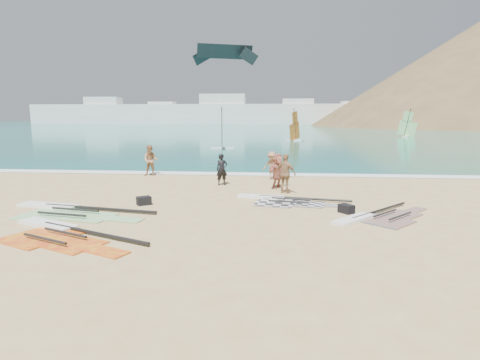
# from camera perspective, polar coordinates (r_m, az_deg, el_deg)

# --- Properties ---
(ground) EXTENTS (300.00, 300.00, 0.00)m
(ground) POSITION_cam_1_polar(r_m,az_deg,el_deg) (13.82, -4.36, -6.72)
(ground) COLOR tan
(ground) RESTS_ON ground
(sea) EXTENTS (300.00, 240.00, 0.06)m
(sea) POSITION_cam_1_polar(r_m,az_deg,el_deg) (145.16, 4.51, 7.73)
(sea) COLOR #0D5F5A
(sea) RESTS_ON ground
(surf_line) EXTENTS (300.00, 1.20, 0.04)m
(surf_line) POSITION_cam_1_polar(r_m,az_deg,el_deg) (25.78, 0.24, 0.78)
(surf_line) COLOR white
(surf_line) RESTS_ON ground
(far_town) EXTENTS (160.00, 8.00, 12.00)m
(far_town) POSITION_cam_1_polar(r_m,az_deg,el_deg) (164.08, -0.94, 9.50)
(far_town) COLOR white
(far_town) RESTS_ON ground
(rig_grey) EXTENTS (5.11, 2.44, 0.20)m
(rig_grey) POSITION_cam_1_polar(r_m,az_deg,el_deg) (17.88, 5.90, -2.90)
(rig_grey) COLOR #242426
(rig_grey) RESTS_ON ground
(rig_green) EXTENTS (6.22, 2.97, 0.20)m
(rig_green) POSITION_cam_1_polar(r_m,az_deg,el_deg) (17.29, -23.50, -4.04)
(rig_green) COLOR green
(rig_green) RESTS_ON ground
(rig_orange) EXTENTS (4.19, 3.96, 0.19)m
(rig_orange) POSITION_cam_1_polar(r_m,az_deg,el_deg) (15.72, 18.98, -5.06)
(rig_orange) COLOR #FF4A0A
(rig_orange) RESTS_ON ground
(rig_red) EXTENTS (5.44, 3.70, 0.20)m
(rig_red) POSITION_cam_1_polar(r_m,az_deg,el_deg) (14.19, -24.49, -6.91)
(rig_red) COLOR red
(rig_red) RESTS_ON ground
(gear_bag_near) EXTENTS (0.70, 0.66, 0.36)m
(gear_bag_near) POSITION_cam_1_polar(r_m,az_deg,el_deg) (17.58, -13.51, -2.88)
(gear_bag_near) COLOR black
(gear_bag_near) RESTS_ON ground
(gear_bag_far) EXTENTS (0.66, 0.68, 0.34)m
(gear_bag_far) POSITION_cam_1_polar(r_m,az_deg,el_deg) (16.24, 14.88, -3.98)
(gear_bag_far) COLOR black
(gear_bag_far) RESTS_ON ground
(person_wetsuit) EXTENTS (0.73, 0.60, 1.71)m
(person_wetsuit) POSITION_cam_1_polar(r_m,az_deg,el_deg) (21.81, -2.59, 1.49)
(person_wetsuit) COLOR black
(person_wetsuit) RESTS_ON ground
(beachgoer_left) EXTENTS (1.00, 0.81, 1.93)m
(beachgoer_left) POSITION_cam_1_polar(r_m,az_deg,el_deg) (25.79, -12.59, 2.73)
(beachgoer_left) COLOR #A6754C
(beachgoer_left) RESTS_ON ground
(beachgoer_mid) EXTENTS (1.23, 0.95, 1.68)m
(beachgoer_mid) POSITION_cam_1_polar(r_m,az_deg,el_deg) (23.62, 4.53, 2.03)
(beachgoer_mid) COLOR #9A6B4C
(beachgoer_mid) RESTS_ON ground
(beachgoer_back) EXTENTS (1.20, 1.05, 1.94)m
(beachgoer_back) POSITION_cam_1_polar(r_m,az_deg,el_deg) (19.62, 6.51, 0.91)
(beachgoer_back) COLOR #9C754E
(beachgoer_back) RESTS_ON ground
(beachgoer_right) EXTENTS (1.46, 1.69, 1.84)m
(beachgoer_right) POSITION_cam_1_polar(r_m,az_deg,el_deg) (20.94, 5.38, 1.32)
(beachgoer_right) COLOR #BC6D58
(beachgoer_right) RESTS_ON ground
(windsurfer_left) EXTENTS (2.63, 3.11, 4.67)m
(windsurfer_left) POSITION_cam_1_polar(r_m,az_deg,el_deg) (45.11, -2.58, 6.13)
(windsurfer_left) COLOR white
(windsurfer_left) RESTS_ON ground
(windsurfer_centre) EXTENTS (2.68, 2.84, 4.83)m
(windsurfer_centre) POSITION_cam_1_polar(r_m,az_deg,el_deg) (59.39, 7.78, 6.84)
(windsurfer_centre) COLOR white
(windsurfer_centre) RESTS_ON ground
(windsurfer_right) EXTENTS (2.91, 2.74, 4.95)m
(windsurfer_right) POSITION_cam_1_polar(r_m,az_deg,el_deg) (75.83, 22.68, 6.74)
(windsurfer_right) COLOR white
(windsurfer_right) RESTS_ON ground
(kitesurf_kite) EXTENTS (8.89, 3.84, 2.86)m
(kitesurf_kite) POSITION_cam_1_polar(r_m,az_deg,el_deg) (59.10, -2.15, 17.59)
(kitesurf_kite) COLOR black
(kitesurf_kite) RESTS_ON ground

